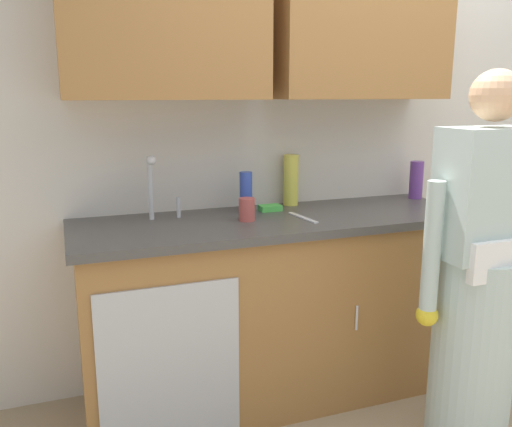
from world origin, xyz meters
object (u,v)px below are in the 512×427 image
(cup_by_sink, at_px, (247,209))
(bottle_soap, at_px, (416,180))
(sink, at_px, (166,229))
(sponge, at_px, (270,208))
(bottle_water_tall, at_px, (291,180))
(knife_on_counter, at_px, (303,218))
(bottle_dish_liquid, at_px, (246,192))
(person_at_sink, at_px, (477,300))

(cup_by_sink, bearing_deg, bottle_soap, 10.09)
(sink, relative_size, bottle_soap, 2.35)
(sponge, bearing_deg, bottle_water_tall, 32.79)
(bottle_soap, relative_size, cup_by_sink, 1.97)
(knife_on_counter, bearing_deg, bottle_water_tall, -20.17)
(sink, bearing_deg, cup_by_sink, -5.34)
(bottle_dish_liquid, bearing_deg, knife_on_counter, -44.98)
(person_at_sink, bearing_deg, bottle_soap, 70.09)
(person_at_sink, xyz_separation_m, sponge, (-0.59, 0.85, 0.26))
(person_at_sink, height_order, bottle_dish_liquid, person_at_sink)
(bottle_soap, bearing_deg, sink, -173.84)
(person_at_sink, height_order, bottle_water_tall, person_at_sink)
(cup_by_sink, bearing_deg, bottle_dish_liquid, 72.33)
(cup_by_sink, bearing_deg, sponge, 42.05)
(bottle_soap, relative_size, knife_on_counter, 0.89)
(bottle_water_tall, height_order, bottle_dish_liquid, bottle_water_tall)
(bottle_soap, distance_m, cup_by_sink, 1.11)
(bottle_water_tall, height_order, sponge, bottle_water_tall)
(sponge, bearing_deg, cup_by_sink, -137.95)
(bottle_soap, bearing_deg, person_at_sink, -109.91)
(bottle_dish_liquid, distance_m, cup_by_sink, 0.19)
(sink, height_order, bottle_water_tall, sink)
(person_at_sink, distance_m, knife_on_counter, 0.85)
(sink, height_order, cup_by_sink, sink)
(person_at_sink, bearing_deg, bottle_dish_liquid, 130.03)
(bottle_water_tall, height_order, knife_on_counter, bottle_water_tall)
(bottle_water_tall, xyz_separation_m, sponge, (-0.16, -0.10, -0.12))
(bottle_water_tall, bearing_deg, cup_by_sink, -141.97)
(person_at_sink, bearing_deg, sink, 148.08)
(person_at_sink, xyz_separation_m, bottle_water_tall, (-0.43, 0.95, 0.38))
(bottle_soap, bearing_deg, bottle_water_tall, 174.35)
(person_at_sink, height_order, sponge, person_at_sink)
(bottle_water_tall, bearing_deg, person_at_sink, -65.65)
(bottle_dish_liquid, bearing_deg, person_at_sink, -49.97)
(bottle_water_tall, distance_m, knife_on_counter, 0.35)
(person_at_sink, relative_size, bottle_water_tall, 5.99)
(sink, relative_size, knife_on_counter, 2.08)
(bottle_water_tall, xyz_separation_m, cup_by_sink, (-0.34, -0.27, -0.08))
(knife_on_counter, bearing_deg, bottle_soap, -81.02)
(person_at_sink, distance_m, cup_by_sink, 1.07)
(sink, distance_m, person_at_sink, 1.38)
(sink, relative_size, sponge, 4.55)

